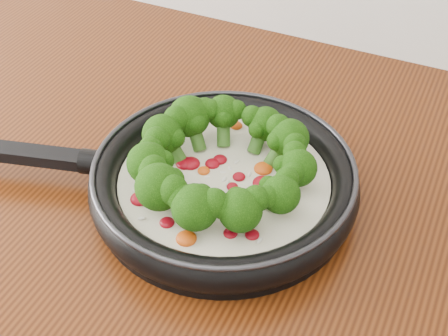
% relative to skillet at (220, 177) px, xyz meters
% --- Properties ---
extents(skillet, '(0.53, 0.39, 0.09)m').
position_rel_skillet_xyz_m(skillet, '(0.00, 0.00, 0.00)').
color(skillet, black).
rests_on(skillet, counter).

